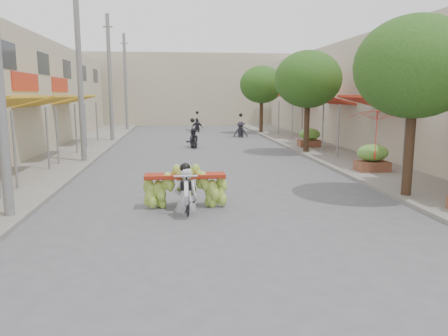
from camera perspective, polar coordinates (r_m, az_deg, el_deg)
ground at (r=8.54m, az=3.03°, el=-11.27°), size 120.00×120.00×0.00m
sidewalk_left at (r=23.75m, az=-20.15°, el=1.79°), size 4.00×60.00×0.12m
sidewalk_right at (r=24.52m, az=13.54°, el=2.34°), size 4.00×60.00×0.12m
shophouse_row_right at (r=25.60m, az=25.27°, el=8.59°), size 9.77×40.00×6.00m
far_building at (r=45.89m, az=-4.80°, el=10.13°), size 20.00×6.00×7.00m
utility_pole_mid at (r=20.31m, az=-18.35°, el=11.90°), size 0.60×0.24×8.00m
utility_pole_far at (r=29.17m, az=-14.69°, el=11.22°), size 0.60×0.24×8.00m
utility_pole_back at (r=38.10m, az=-12.74°, el=10.84°), size 0.60×0.24×8.00m
street_tree_near at (r=13.66m, az=23.66°, el=11.92°), size 3.40×3.40×5.25m
street_tree_mid at (r=22.89m, az=10.92°, el=11.28°), size 3.40×3.40×5.25m
street_tree_far at (r=34.54m, az=4.94°, el=10.79°), size 3.40×3.40×5.25m
produce_crate_mid at (r=17.72m, az=18.83°, el=1.53°), size 1.20×0.88×1.16m
produce_crate_far at (r=25.14m, az=11.10°, el=4.10°), size 1.20×0.88×1.16m
banana_motorbike at (r=11.58m, az=-5.08°, el=-1.99°), size 2.20×1.94×2.20m
market_umbrella at (r=17.06m, az=19.55°, el=7.43°), size 2.46×2.46×1.92m
pedestrian at (r=25.63m, az=10.76°, el=5.04°), size 0.95×0.57×1.93m
bg_motorbike_a at (r=25.27m, az=-4.11°, el=4.31°), size 0.90×1.87×1.95m
bg_motorbike_b at (r=31.56m, az=2.19°, el=5.56°), size 1.09×1.88×1.95m
bg_motorbike_c at (r=36.11m, az=-3.52°, el=6.01°), size 1.03×1.65×1.95m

